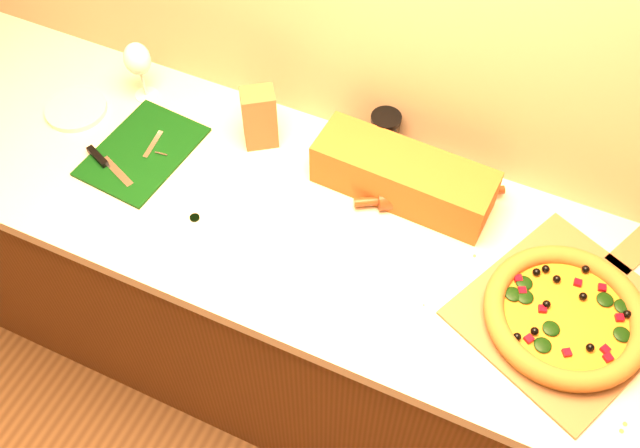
{
  "coord_description": "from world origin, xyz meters",
  "views": [
    {
      "loc": [
        0.37,
        0.46,
        2.33
      ],
      "look_at": [
        -0.05,
        1.38,
        0.96
      ],
      "focal_mm": 40.0,
      "sensor_mm": 36.0,
      "label": 1
    }
  ],
  "objects_px": {
    "wine_glass": "(138,60)",
    "side_plate": "(76,109)",
    "dark_jar": "(385,134)",
    "cutting_board": "(141,152)",
    "pizza": "(566,316)",
    "pizza_peel": "(569,310)",
    "rolling_pin": "(429,196)"
  },
  "relations": [
    {
      "from": "cutting_board",
      "to": "side_plate",
      "type": "bearing_deg",
      "value": 172.39
    },
    {
      "from": "cutting_board",
      "to": "side_plate",
      "type": "xyz_separation_m",
      "value": [
        -0.25,
        0.06,
        0.0
      ]
    },
    {
      "from": "pizza",
      "to": "side_plate",
      "type": "relative_size",
      "value": 2.14
    },
    {
      "from": "pizza",
      "to": "side_plate",
      "type": "height_order",
      "value": "pizza"
    },
    {
      "from": "rolling_pin",
      "to": "side_plate",
      "type": "xyz_separation_m",
      "value": [
        -1.01,
        -0.11,
        -0.02
      ]
    },
    {
      "from": "pizza",
      "to": "cutting_board",
      "type": "height_order",
      "value": "pizza"
    },
    {
      "from": "dark_jar",
      "to": "pizza",
      "type": "bearing_deg",
      "value": -29.51
    },
    {
      "from": "pizza_peel",
      "to": "dark_jar",
      "type": "height_order",
      "value": "dark_jar"
    },
    {
      "from": "cutting_board",
      "to": "wine_glass",
      "type": "height_order",
      "value": "wine_glass"
    },
    {
      "from": "pizza",
      "to": "dark_jar",
      "type": "relative_size",
      "value": 2.85
    },
    {
      "from": "cutting_board",
      "to": "side_plate",
      "type": "height_order",
      "value": "cutting_board"
    },
    {
      "from": "wine_glass",
      "to": "side_plate",
      "type": "relative_size",
      "value": 1.07
    },
    {
      "from": "cutting_board",
      "to": "rolling_pin",
      "type": "distance_m",
      "value": 0.77
    },
    {
      "from": "cutting_board",
      "to": "wine_glass",
      "type": "distance_m",
      "value": 0.25
    },
    {
      "from": "pizza",
      "to": "cutting_board",
      "type": "relative_size",
      "value": 1.08
    },
    {
      "from": "wine_glass",
      "to": "pizza",
      "type": "bearing_deg",
      "value": -10.42
    },
    {
      "from": "pizza",
      "to": "dark_jar",
      "type": "bearing_deg",
      "value": 150.49
    },
    {
      "from": "cutting_board",
      "to": "rolling_pin",
      "type": "height_order",
      "value": "rolling_pin"
    },
    {
      "from": "side_plate",
      "to": "cutting_board",
      "type": "bearing_deg",
      "value": -12.7
    },
    {
      "from": "side_plate",
      "to": "wine_glass",
      "type": "bearing_deg",
      "value": 43.61
    },
    {
      "from": "wine_glass",
      "to": "dark_jar",
      "type": "xyz_separation_m",
      "value": [
        0.69,
        0.09,
        -0.07
      ]
    },
    {
      "from": "dark_jar",
      "to": "side_plate",
      "type": "distance_m",
      "value": 0.87
    },
    {
      "from": "pizza_peel",
      "to": "wine_glass",
      "type": "distance_m",
      "value": 1.28
    },
    {
      "from": "cutting_board",
      "to": "wine_glass",
      "type": "bearing_deg",
      "value": 124.36
    },
    {
      "from": "dark_jar",
      "to": "cutting_board",
      "type": "bearing_deg",
      "value": -154.42
    },
    {
      "from": "dark_jar",
      "to": "side_plate",
      "type": "bearing_deg",
      "value": -165.06
    },
    {
      "from": "rolling_pin",
      "to": "dark_jar",
      "type": "xyz_separation_m",
      "value": [
        -0.17,
        0.12,
        0.04
      ]
    },
    {
      "from": "pizza",
      "to": "wine_glass",
      "type": "height_order",
      "value": "wine_glass"
    },
    {
      "from": "wine_glass",
      "to": "side_plate",
      "type": "distance_m",
      "value": 0.23
    },
    {
      "from": "cutting_board",
      "to": "dark_jar",
      "type": "xyz_separation_m",
      "value": [
        0.58,
        0.28,
        0.06
      ]
    },
    {
      "from": "pizza",
      "to": "rolling_pin",
      "type": "bearing_deg",
      "value": 152.85
    },
    {
      "from": "pizza",
      "to": "cutting_board",
      "type": "bearing_deg",
      "value": 178.15
    }
  ]
}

